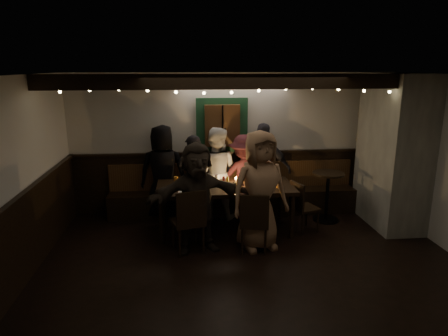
{
  "coord_description": "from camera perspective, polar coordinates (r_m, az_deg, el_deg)",
  "views": [
    {
      "loc": [
        -0.9,
        -4.84,
        2.7
      ],
      "look_at": [
        -0.25,
        1.6,
        1.05
      ],
      "focal_mm": 32.0,
      "sensor_mm": 36.0,
      "label": 1
    }
  ],
  "objects": [
    {
      "name": "chair_near_right",
      "position": [
        5.91,
        4.33,
        -7.36
      ],
      "size": [
        0.49,
        0.49,
        0.93
      ],
      "color": "black",
      "rests_on": "ground"
    },
    {
      "name": "dining_table",
      "position": [
        6.58,
        0.15,
        -3.12
      ],
      "size": [
        2.24,
        0.96,
        0.97
      ],
      "color": "black",
      "rests_on": "ground"
    },
    {
      "name": "chair_near_left",
      "position": [
        5.89,
        -4.96,
        -7.12
      ],
      "size": [
        0.55,
        0.55,
        0.99
      ],
      "color": "black",
      "rests_on": "ground"
    },
    {
      "name": "person_b",
      "position": [
        7.2,
        -4.42,
        -1.3
      ],
      "size": [
        0.57,
        0.39,
        1.54
      ],
      "primitive_type": "imported",
      "rotation": [
        0.0,
        0.0,
        3.17
      ],
      "color": "black",
      "rests_on": "ground"
    },
    {
      "name": "person_a",
      "position": [
        7.26,
        -8.69,
        -0.58
      ],
      "size": [
        0.85,
        0.57,
        1.71
      ],
      "primitive_type": "imported",
      "rotation": [
        0.0,
        0.0,
        3.11
      ],
      "color": "black",
      "rests_on": "ground"
    },
    {
      "name": "person_c",
      "position": [
        7.22,
        -1.19,
        -0.7
      ],
      "size": [
        0.96,
        0.85,
        1.66
      ],
      "primitive_type": "imported",
      "rotation": [
        0.0,
        0.0,
        2.83
      ],
      "color": "silver",
      "rests_on": "ground"
    },
    {
      "name": "person_d",
      "position": [
        7.24,
        2.89,
        -1.23
      ],
      "size": [
        1.01,
        0.61,
        1.53
      ],
      "primitive_type": "imported",
      "rotation": [
        0.0,
        0.0,
        3.1
      ],
      "color": "#431A20",
      "rests_on": "ground"
    },
    {
      "name": "high_top",
      "position": [
        7.33,
        14.57,
        -3.11
      ],
      "size": [
        0.56,
        0.56,
        0.89
      ],
      "color": "black",
      "rests_on": "ground"
    },
    {
      "name": "person_f",
      "position": [
        5.89,
        -3.84,
        -4.28
      ],
      "size": [
        1.6,
        0.78,
        1.66
      ],
      "primitive_type": "imported",
      "rotation": [
        0.0,
        0.0,
        0.19
      ],
      "color": "black",
      "rests_on": "ground"
    },
    {
      "name": "room",
      "position": [
        6.76,
        11.3,
        0.1
      ],
      "size": [
        6.02,
        5.01,
        2.62
      ],
      "color": "black",
      "rests_on": "ground"
    },
    {
      "name": "person_e",
      "position": [
        7.38,
        5.63,
        -0.22
      ],
      "size": [
        1.09,
        0.75,
        1.72
      ],
      "primitive_type": "imported",
      "rotation": [
        0.0,
        0.0,
        2.78
      ],
      "color": "#292830",
      "rests_on": "ground"
    },
    {
      "name": "person_g",
      "position": [
        5.97,
        5.1,
        -3.23
      ],
      "size": [
        1.0,
        0.78,
        1.82
      ],
      "primitive_type": "imported",
      "rotation": [
        0.0,
        0.0,
        0.25
      ],
      "color": "#8E6749",
      "rests_on": "ground"
    },
    {
      "name": "chair_end",
      "position": [
        6.78,
        10.97,
        -5.05
      ],
      "size": [
        0.49,
        0.49,
        0.86
      ],
      "color": "black",
      "rests_on": "ground"
    }
  ]
}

